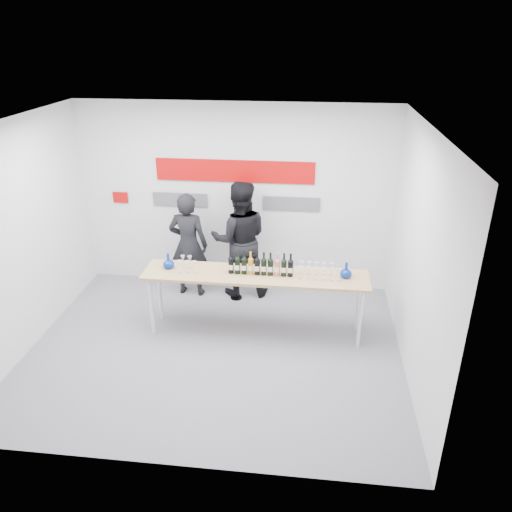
# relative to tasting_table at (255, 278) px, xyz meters

# --- Properties ---
(ground) EXTENTS (5.00, 5.00, 0.00)m
(ground) POSITION_rel_tasting_table_xyz_m (-0.50, -0.50, -0.86)
(ground) COLOR slate
(ground) RESTS_ON ground
(back_wall) EXTENTS (5.00, 0.04, 3.00)m
(back_wall) POSITION_rel_tasting_table_xyz_m (-0.50, 1.50, 0.64)
(back_wall) COLOR silver
(back_wall) RESTS_ON ground
(signage) EXTENTS (3.38, 0.02, 0.79)m
(signage) POSITION_rel_tasting_table_xyz_m (-0.55, 1.47, 0.95)
(signage) COLOR #B00807
(signage) RESTS_ON back_wall
(tasting_table) EXTENTS (3.09, 0.62, 0.93)m
(tasting_table) POSITION_rel_tasting_table_xyz_m (0.00, 0.00, 0.00)
(tasting_table) COLOR tan
(tasting_table) RESTS_ON ground
(wine_bottles) EXTENTS (0.89, 0.08, 0.33)m
(wine_bottles) POSITION_rel_tasting_table_xyz_m (0.07, -0.01, 0.23)
(wine_bottles) COLOR black
(wine_bottles) RESTS_ON tasting_table
(decanter_left) EXTENTS (0.16, 0.16, 0.21)m
(decanter_left) POSITION_rel_tasting_table_xyz_m (-1.22, 0.05, 0.18)
(decanter_left) COLOR navy
(decanter_left) RESTS_ON tasting_table
(decanter_right) EXTENTS (0.16, 0.16, 0.21)m
(decanter_right) POSITION_rel_tasting_table_xyz_m (1.22, 0.05, 0.18)
(decanter_right) COLOR navy
(decanter_right) RESTS_ON tasting_table
(glasses_left) EXTENTS (0.26, 0.22, 0.18)m
(glasses_left) POSITION_rel_tasting_table_xyz_m (-0.94, -0.02, 0.16)
(glasses_left) COLOR silver
(glasses_left) RESTS_ON tasting_table
(glasses_right) EXTENTS (0.56, 0.22, 0.18)m
(glasses_right) POSITION_rel_tasting_table_xyz_m (0.85, -0.01, 0.16)
(glasses_right) COLOR silver
(glasses_right) RESTS_ON tasting_table
(presenter_left) EXTENTS (0.65, 0.45, 1.71)m
(presenter_left) POSITION_rel_tasting_table_xyz_m (-1.18, 1.03, -0.00)
(presenter_left) COLOR black
(presenter_left) RESTS_ON ground
(presenter_right) EXTENTS (1.03, 0.86, 1.89)m
(presenter_right) POSITION_rel_tasting_table_xyz_m (-0.38, 1.13, 0.09)
(presenter_right) COLOR black
(presenter_right) RESTS_ON ground
(mic_stand) EXTENTS (0.19, 0.19, 1.61)m
(mic_stand) POSITION_rel_tasting_table_xyz_m (-0.42, 0.93, -0.37)
(mic_stand) COLOR black
(mic_stand) RESTS_ON ground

